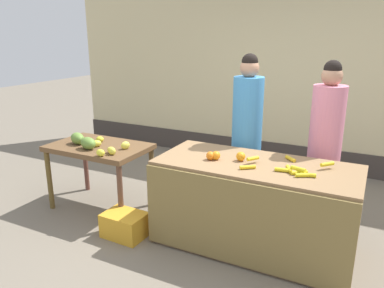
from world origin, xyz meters
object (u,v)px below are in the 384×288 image
vendor_woman_blue_shirt (247,136)px  produce_sack (191,175)px  produce_crate (125,225)px  vendor_woman_pink_shirt (324,147)px

vendor_woman_blue_shirt → produce_sack: (-0.78, 0.13, -0.65)m
produce_crate → produce_sack: 1.27m
vendor_woman_blue_shirt → produce_crate: 1.67m
vendor_woman_blue_shirt → vendor_woman_pink_shirt: 0.85m
vendor_woman_blue_shirt → produce_sack: 1.02m
vendor_woman_blue_shirt → vendor_woman_pink_shirt: (0.85, 0.04, -0.02)m
vendor_woman_blue_shirt → vendor_woman_pink_shirt: size_ratio=1.03×
produce_crate → vendor_woman_pink_shirt: bearing=33.1°
vendor_woman_pink_shirt → produce_crate: (-1.78, -1.16, -0.79)m
vendor_woman_blue_shirt → produce_sack: bearing=170.6°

